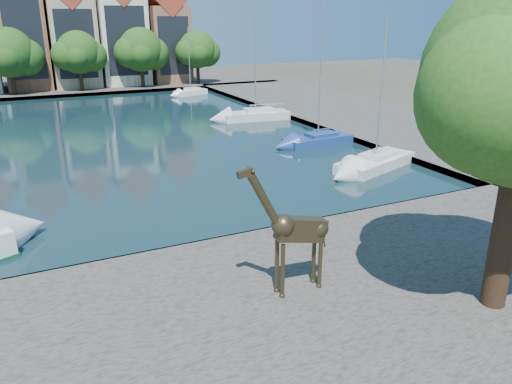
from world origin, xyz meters
TOP-DOWN VIEW (x-y plane):
  - ground at (0.00, 0.00)m, footprint 160.00×160.00m
  - water_basin at (0.00, 24.00)m, footprint 38.00×50.00m
  - near_quay at (0.00, -7.00)m, footprint 50.00×14.00m
  - far_quay at (0.00, 56.00)m, footprint 60.00×16.00m
  - right_quay at (25.00, 24.00)m, footprint 14.00×52.00m
  - townhouse_center at (-4.00, 55.99)m, footprint 5.44×9.18m
  - townhouse_east_inner at (2.00, 55.99)m, footprint 5.94×9.18m
  - townhouse_east_mid at (8.50, 55.99)m, footprint 6.43×9.18m
  - townhouse_east_end at (15.00, 55.99)m, footprint 5.44×9.18m
  - far_tree_mid_west at (-5.89, 50.49)m, footprint 7.80×6.00m
  - far_tree_mid_east at (2.10, 50.49)m, footprint 7.02×5.40m
  - far_tree_east at (10.11, 50.49)m, footprint 7.54×5.80m
  - far_tree_far_east at (18.09, 50.49)m, footprint 6.76×5.20m
  - giraffe_statue at (1.84, -5.37)m, footprint 3.31×0.58m
  - sailboat_right_a at (15.00, 6.64)m, footprint 6.84×4.30m
  - sailboat_right_b at (15.00, 13.78)m, footprint 5.72×2.38m
  - sailboat_right_c at (14.91, 24.99)m, footprint 6.72×2.97m
  - sailboat_right_d at (14.38, 43.23)m, footprint 4.63×2.80m

SIDE VIEW (x-z plane):
  - ground at x=0.00m, z-range 0.00..0.00m
  - water_basin at x=0.00m, z-range 0.00..0.08m
  - near_quay at x=0.00m, z-range 0.00..0.50m
  - far_quay at x=0.00m, z-range 0.00..0.50m
  - right_quay at x=25.00m, z-range 0.00..0.50m
  - sailboat_right_b at x=15.00m, z-range -4.94..6.13m
  - sailboat_right_d at x=14.38m, z-range -3.56..4.76m
  - sailboat_right_a at x=15.00m, z-range -4.16..5.38m
  - sailboat_right_c at x=14.91m, z-range -4.10..5.43m
  - giraffe_statue at x=1.84m, z-range 0.46..5.20m
  - far_tree_far_east at x=18.09m, z-range 1.40..8.76m
  - far_tree_mid_east at x=2.10m, z-range 1.37..8.89m
  - far_tree_east at x=10.11m, z-range 1.32..9.16m
  - far_tree_mid_west at x=-5.89m, z-range 1.29..9.29m
  - townhouse_east_end at x=15.00m, z-range -0.11..14.32m
  - townhouse_east_inner at x=2.00m, z-range -0.16..15.63m
  - townhouse_east_mid at x=8.50m, z-range -0.22..16.43m
  - townhouse_center at x=-4.00m, z-range -0.10..16.83m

